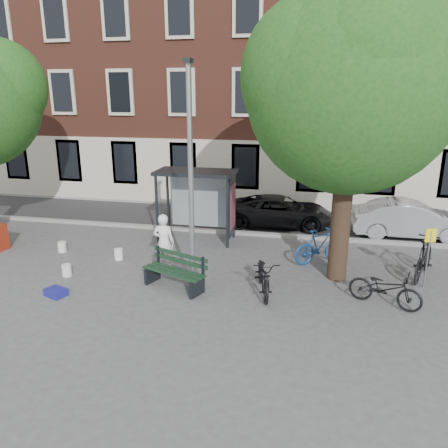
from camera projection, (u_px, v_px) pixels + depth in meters
ground at (193, 287)px, 12.41m from camera, size 90.00×90.00×0.00m
road at (237, 219)px, 18.96m from camera, size 40.00×4.00×0.01m
curb_near at (228, 232)px, 17.08m from camera, size 40.00×0.25×0.12m
curb_far at (245, 207)px, 20.82m from camera, size 40.00×0.25×0.12m
building_row at (260, 58)px, 22.55m from camera, size 30.00×8.00×14.00m
lamppost at (191, 191)px, 11.61m from camera, size 0.28×0.35×6.11m
tree_right at (353, 80)px, 11.28m from camera, size 5.76×5.60×8.20m
bus_shelter at (207, 190)px, 15.82m from camera, size 2.85×1.45×2.62m
painter at (164, 243)px, 13.33m from camera, size 0.67×0.45×1.81m
bench at (175, 273)px, 12.24m from camera, size 1.99×1.26×0.98m
bike_a at (385, 288)px, 11.19m from camera, size 1.97×1.29×0.98m
bike_b at (320, 246)px, 14.04m from camera, size 1.83×1.56×1.14m
bike_c at (264, 275)px, 11.89m from camera, size 1.16×2.12×1.06m
bike_d at (424, 257)px, 12.88m from camera, size 1.37×2.17×1.26m
car_dark at (280, 211)px, 17.96m from camera, size 4.52×2.20×1.24m
car_silver at (410, 219)px, 16.46m from camera, size 4.32×1.62×1.41m
blue_crate at (56, 292)px, 11.85m from camera, size 0.66×0.57×0.20m
bucket_a at (67, 270)px, 13.11m from camera, size 0.30×0.30×0.36m
bucket_b at (119, 254)px, 14.41m from camera, size 0.35×0.35×0.36m
bucket_c at (62, 247)px, 15.10m from camera, size 0.34×0.34×0.36m
notice_sign at (429, 246)px, 12.04m from camera, size 0.30×0.09×1.75m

